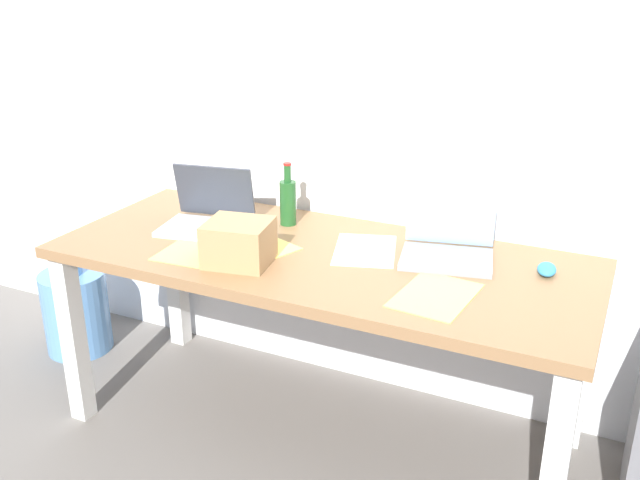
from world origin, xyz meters
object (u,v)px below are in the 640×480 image
(beer_bottle, at_px, (288,201))
(computer_mouse, at_px, (547,269))
(cardboard_box, at_px, (239,243))
(desk, at_px, (320,277))
(water_cooler_jug, at_px, (76,311))
(laptop_left, at_px, (208,216))
(laptop_right, at_px, (448,246))

(beer_bottle, height_order, computer_mouse, beer_bottle)
(cardboard_box, bearing_deg, desk, 41.79)
(water_cooler_jug, bearing_deg, laptop_left, -1.85)
(cardboard_box, distance_m, water_cooler_jug, 1.25)
(computer_mouse, bearing_deg, laptop_right, 173.24)
(laptop_left, xyz_separation_m, beer_bottle, (0.26, 0.17, 0.05))
(laptop_right, xyz_separation_m, cardboard_box, (-0.62, -0.34, 0.03))
(computer_mouse, relative_size, cardboard_box, 0.47)
(laptop_left, relative_size, water_cooler_jug, 0.83)
(desk, bearing_deg, laptop_right, 20.37)
(desk, distance_m, laptop_right, 0.46)
(laptop_left, xyz_separation_m, computer_mouse, (1.24, 0.11, -0.03))
(laptop_right, xyz_separation_m, water_cooler_jug, (-1.68, -0.08, -0.58))
(laptop_left, height_order, cardboard_box, laptop_left)
(beer_bottle, bearing_deg, computer_mouse, -3.27)
(desk, bearing_deg, beer_bottle, 138.00)
(desk, xyz_separation_m, laptop_left, (-0.50, 0.05, 0.14))
(beer_bottle, distance_m, computer_mouse, 0.98)
(laptop_right, height_order, computer_mouse, laptop_right)
(desk, bearing_deg, computer_mouse, 12.02)
(beer_bottle, height_order, cardboard_box, beer_bottle)
(desk, relative_size, laptop_left, 5.33)
(cardboard_box, xyz_separation_m, water_cooler_jug, (-1.06, 0.26, -0.61))
(water_cooler_jug, bearing_deg, beer_bottle, 7.74)
(beer_bottle, bearing_deg, water_cooler_jug, -172.26)
(beer_bottle, xyz_separation_m, cardboard_box, (0.03, -0.40, -0.02))
(laptop_left, height_order, laptop_right, laptop_left)
(desk, height_order, beer_bottle, beer_bottle)
(laptop_left, bearing_deg, laptop_right, 6.55)
(laptop_right, relative_size, beer_bottle, 1.44)
(desk, bearing_deg, laptop_left, 174.44)
(cardboard_box, bearing_deg, water_cooler_jug, 166.10)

